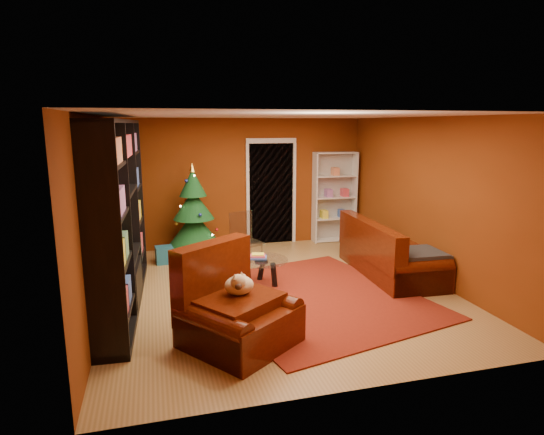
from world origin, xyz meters
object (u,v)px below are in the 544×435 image
object	(u,v)px
rug	(314,297)
gift_box_teal	(164,255)
white_bookshelf	(334,197)
coffee_table	(261,272)
sofa	(391,247)
gift_box_green	(233,259)
gift_box_red	(205,246)
media_unit	(116,216)
christmas_tree	(194,212)
dog	(239,285)
acrylic_chair	(247,243)
armchair	(240,306)

from	to	relation	value
rug	gift_box_teal	size ratio (longest dim) A/B	10.62
white_bookshelf	coffee_table	bearing A→B (deg)	-131.48
sofa	coffee_table	world-z (taller)	sofa
gift_box_green	sofa	world-z (taller)	sofa
gift_box_red	sofa	bearing A→B (deg)	-37.31
media_unit	white_bookshelf	distance (m)	4.95
gift_box_red	white_bookshelf	world-z (taller)	white_bookshelf
rug	white_bookshelf	xyz separation A→B (m)	(1.54, 3.01, 0.94)
gift_box_green	gift_box_teal	bearing A→B (deg)	155.61
christmas_tree	dog	distance (m)	3.65
media_unit	coffee_table	distance (m)	2.33
acrylic_chair	coffee_table	bearing A→B (deg)	-108.95
armchair	acrylic_chair	world-z (taller)	armchair
media_unit	gift_box_red	world-z (taller)	media_unit
media_unit	christmas_tree	xyz separation A→B (m)	(1.21, 2.14, -0.40)
white_bookshelf	christmas_tree	bearing A→B (deg)	-170.43
gift_box_green	armchair	xyz separation A→B (m)	(-0.42, -2.89, 0.32)
christmas_tree	gift_box_red	distance (m)	0.85
gift_box_teal	sofa	xyz separation A→B (m)	(3.66, -1.60, 0.32)
white_bookshelf	rug	bearing A→B (deg)	-115.42
sofa	gift_box_green	bearing A→B (deg)	69.11
white_bookshelf	dog	world-z (taller)	white_bookshelf
white_bookshelf	gift_box_green	bearing A→B (deg)	-151.29
gift_box_red	acrylic_chair	xyz separation A→B (m)	(0.60, -1.21, 0.34)
media_unit	armchair	xyz separation A→B (m)	(1.38, -1.57, -0.81)
media_unit	sofa	size ratio (longest dim) A/B	1.53
media_unit	gift_box_teal	distance (m)	2.25
gift_box_teal	sofa	world-z (taller)	sofa
dog	coffee_table	xyz separation A→B (m)	(0.68, 1.76, -0.47)
gift_box_red	coffee_table	xyz separation A→B (m)	(0.63, -2.17, 0.12)
dog	coffee_table	world-z (taller)	dog
media_unit	christmas_tree	size ratio (longest dim) A/B	1.85
armchair	coffee_table	distance (m)	1.97
rug	sofa	bearing A→B (deg)	23.36
gift_box_red	sofa	world-z (taller)	sofa
gift_box_teal	white_bookshelf	world-z (taller)	white_bookshelf
christmas_tree	gift_box_green	xyz separation A→B (m)	(0.59, -0.82, -0.73)
dog	sofa	size ratio (longest dim) A/B	0.18
gift_box_red	media_unit	bearing A→B (deg)	-120.72
media_unit	dog	size ratio (longest dim) A/B	8.29
dog	gift_box_teal	bearing A→B (deg)	66.56
rug	gift_box_red	distance (m)	3.13
rug	acrylic_chair	xyz separation A→B (m)	(-0.65, 1.66, 0.43)
rug	dog	xyz separation A→B (m)	(-1.30, -1.06, 0.68)
media_unit	sofa	world-z (taller)	media_unit
rug	christmas_tree	distance (m)	3.10
media_unit	gift_box_green	xyz separation A→B (m)	(1.80, 1.32, -1.13)
rug	gift_box_teal	distance (m)	3.09
media_unit	gift_box_green	bearing A→B (deg)	38.91
media_unit	gift_box_teal	xyz separation A→B (m)	(0.63, 1.85, -1.12)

